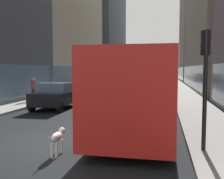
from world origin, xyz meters
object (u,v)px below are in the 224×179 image
car_grey_wagon (93,86)px  car_black_suv (56,95)px  car_white_van (136,86)px  car_silver_sedan (122,83)px  box_truck (126,74)px  dalmatian_dog (58,137)px  car_yellow_taxi (150,78)px  traffic_light_near (205,70)px  pedestrian_with_handbag (34,89)px  transit_bus (143,84)px  car_red_coupe (159,77)px

car_grey_wagon → car_black_suv: same height
car_white_van → car_black_suv: same height
car_silver_sedan → box_truck: 14.20m
dalmatian_dog → car_yellow_taxi: bearing=89.4°
traffic_light_near → pedestrian_with_handbag: bearing=137.7°
car_silver_sedan → dalmatian_dog: size_ratio=4.89×
transit_bus → car_red_coupe: 42.71m
car_red_coupe → traffic_light_near: (2.10, -46.84, 1.61)m
dalmatian_dog → pedestrian_with_handbag: size_ratio=0.57×
car_red_coupe → dalmatian_dog: (-2.01, -47.70, -0.31)m
dalmatian_dog → pedestrian_with_handbag: pedestrian_with_handbag is taller
dalmatian_dog → pedestrian_with_handbag: 12.24m
car_silver_sedan → car_grey_wagon: bearing=-103.1°
car_black_suv → pedestrian_with_handbag: bearing=140.3°
box_truck → car_white_van: bearing=-78.7°
transit_bus → traffic_light_near: traffic_light_near is taller
car_white_van → pedestrian_with_handbag: pedestrian_with_handbag is taller
car_white_van → pedestrian_with_handbag: 9.74m
car_grey_wagon → car_silver_sedan: 7.07m
car_yellow_taxi → traffic_light_near: size_ratio=1.18×
transit_bus → car_red_coupe: size_ratio=2.74×
car_grey_wagon → car_silver_sedan: (1.60, 6.88, 0.00)m
transit_bus → car_yellow_taxi: size_ratio=2.87×
car_white_van → dalmatian_dog: size_ratio=4.84×
car_white_van → traffic_light_near: bearing=-77.4°
dalmatian_dog → pedestrian_with_handbag: bearing=121.5°
car_black_suv → car_red_coupe: same height
car_silver_sedan → car_yellow_taxi: bearing=82.9°
car_black_suv → pedestrian_with_handbag: 3.65m
pedestrian_with_handbag → traffic_light_near: (10.51, -9.56, 1.42)m
car_grey_wagon → car_yellow_taxi: bearing=81.3°
transit_bus → car_silver_sedan: bearing=102.3°
car_grey_wagon → dalmatian_dog: car_grey_wagon is taller
car_yellow_taxi → traffic_light_near: traffic_light_near is taller
transit_bus → car_grey_wagon: 12.86m
dalmatian_dog → car_silver_sedan: bearing=94.8°
box_truck → dalmatian_dog: bearing=-84.5°
transit_bus → box_truck: size_ratio=1.54×
car_red_coupe → pedestrian_with_handbag: 38.21m
car_silver_sedan → car_red_coupe: (4.00, 24.29, -0.00)m
car_yellow_taxi → car_white_van: bearing=-90.0°
box_truck → dalmatian_dog: 37.69m
car_grey_wagon → traffic_light_near: (7.70, -15.67, 1.61)m
car_red_coupe → car_silver_sedan: bearing=-99.4°
car_grey_wagon → traffic_light_near: traffic_light_near is taller
transit_bus → car_black_suv: transit_bus is taller
transit_bus → traffic_light_near: bearing=-63.1°
dalmatian_dog → traffic_light_near: 4.62m
box_truck → pedestrian_with_handbag: size_ratio=4.44×
transit_bus → car_grey_wagon: size_ratio=2.72×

